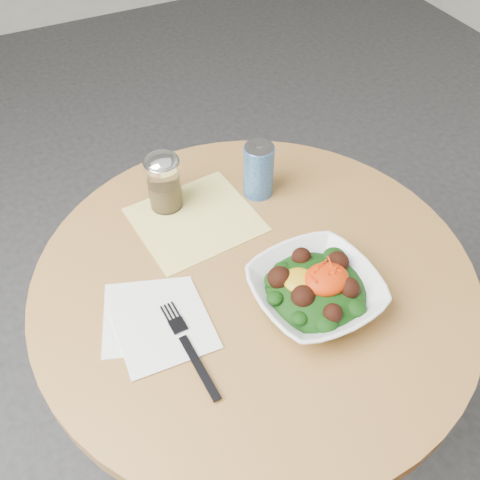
% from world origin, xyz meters
% --- Properties ---
extents(ground, '(6.00, 6.00, 0.00)m').
position_xyz_m(ground, '(0.00, 0.00, 0.00)').
color(ground, '#2B2B2E').
rests_on(ground, ground).
extents(table, '(0.90, 0.90, 0.75)m').
position_xyz_m(table, '(0.00, 0.00, 0.55)').
color(table, black).
rests_on(table, ground).
extents(cloth_napkin, '(0.28, 0.26, 0.00)m').
position_xyz_m(cloth_napkin, '(-0.05, 0.20, 0.75)').
color(cloth_napkin, '#DCBE0B').
rests_on(cloth_napkin, table).
extents(paper_napkins, '(0.22, 0.23, 0.00)m').
position_xyz_m(paper_napkins, '(-0.22, -0.02, 0.75)').
color(paper_napkins, white).
rests_on(paper_napkins, table).
extents(salad_bowl, '(0.25, 0.25, 0.09)m').
position_xyz_m(salad_bowl, '(0.07, -0.11, 0.78)').
color(salad_bowl, white).
rests_on(salad_bowl, table).
extents(fork, '(0.03, 0.22, 0.00)m').
position_xyz_m(fork, '(-0.19, -0.10, 0.76)').
color(fork, black).
rests_on(fork, table).
extents(spice_shaker, '(0.08, 0.08, 0.14)m').
position_xyz_m(spice_shaker, '(-0.09, 0.27, 0.82)').
color(spice_shaker, silver).
rests_on(spice_shaker, table).
extents(beverage_can, '(0.07, 0.07, 0.13)m').
position_xyz_m(beverage_can, '(0.12, 0.22, 0.82)').
color(beverage_can, navy).
rests_on(beverage_can, table).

